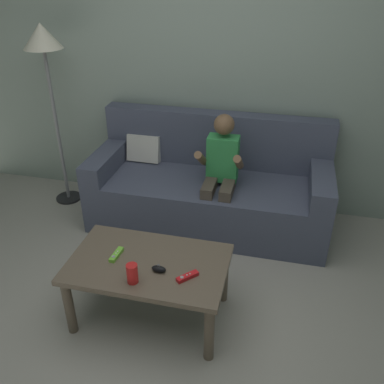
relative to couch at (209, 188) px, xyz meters
name	(u,v)px	position (x,y,z in m)	size (l,w,h in m)	color
ground_plane	(154,354)	(-0.03, -1.52, -0.31)	(9.72, 9.72, 0.00)	#9E998E
wall_back	(218,69)	(-0.03, 0.39, 0.94)	(4.86, 0.05, 2.50)	gray
couch	(209,188)	(0.00, 0.00, 0.00)	(1.99, 0.80, 0.91)	#474C60
person_seated_on_couch	(220,172)	(0.12, -0.19, 0.27)	(0.35, 0.43, 1.03)	#4C4238
coffee_table	(149,270)	(-0.14, -1.21, 0.06)	(0.98, 0.60, 0.44)	brown
game_remote_lime_near_edge	(116,255)	(-0.35, -1.21, 0.14)	(0.05, 0.14, 0.03)	#72C638
nunchuk_black	(159,269)	(-0.05, -1.29, 0.15)	(0.09, 0.05, 0.05)	black
game_remote_red_far_corner	(187,277)	(0.13, -1.30, 0.14)	(0.12, 0.13, 0.03)	red
soda_can	(132,274)	(-0.17, -1.41, 0.19)	(0.07, 0.07, 0.12)	red
floor_lamp	(44,51)	(-1.40, 0.04, 1.08)	(0.32, 0.32, 1.62)	black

